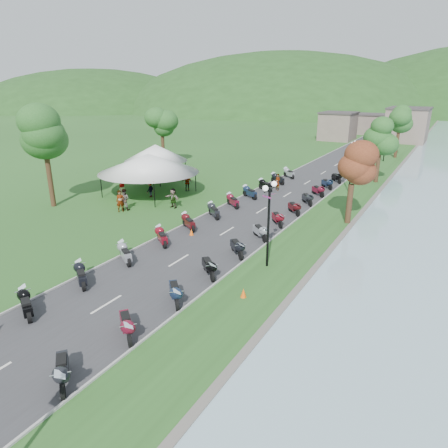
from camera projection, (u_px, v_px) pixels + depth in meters
The scene contains 12 objects.
road at pixel (307, 182), 44.11m from camera, with size 7.00×120.00×0.02m, color #39393C.
hills_backdrop at pixel (427, 110), 174.90m from camera, with size 360.00×120.00×76.00m, color #285621, non-canonical shape.
far_building at pixel (372, 125), 81.02m from camera, with size 18.00×16.00×5.00m, color #79685E.
moto_row_left at pixel (176, 229), 28.21m from camera, with size 2.60×46.11×1.10m, color #331411, non-canonical shape.
moto_row_right at pixel (269, 225), 29.17m from camera, with size 2.60×38.86×1.10m, color #331411, non-canonical shape.
vendor_tent_main at pixel (149, 174), 38.71m from camera, with size 6.46×6.46×4.00m, color white, non-canonical shape.
vendor_tent_side at pixel (156, 162), 44.71m from camera, with size 4.68×4.68×4.00m, color white, non-canonical shape.
tree_park_left at pixel (45, 146), 33.82m from camera, with size 3.85×3.85×10.69m, color #306C29, non-canonical shape.
tree_lakeside at pixel (352, 179), 30.07m from camera, with size 2.51×2.51×6.97m, color #306C29, non-canonical shape.
pedestrian_a at pixel (121, 212), 33.97m from camera, with size 0.68×0.50×1.86m, color slate.
pedestrian_b at pixel (125, 210), 34.44m from camera, with size 0.91×0.50×1.87m, color slate.
pedestrian_c at pixel (151, 197), 38.44m from camera, with size 0.99×0.41×1.53m, color slate.
Camera 1 is at (13.61, -1.99, 10.20)m, focal length 32.00 mm.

